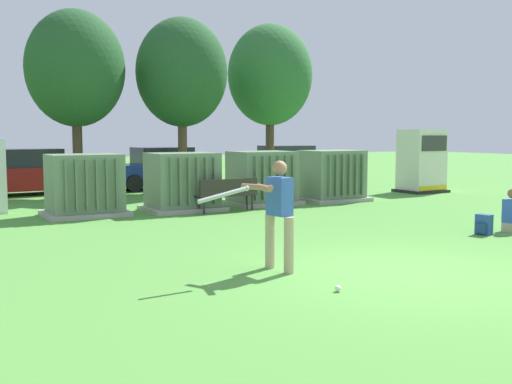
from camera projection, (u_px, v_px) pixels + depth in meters
The scene contains 16 objects.
ground_plane at pixel (401, 273), 9.43m from camera, with size 96.00×96.00×0.00m, color #51933D.
transformer_west at pixel (85, 186), 15.92m from camera, with size 2.10×1.70×1.62m.
transformer_mid_west at pixel (182, 183), 17.01m from camera, with size 2.10×1.70×1.62m.
transformer_mid_east at pixel (262, 179), 18.48m from camera, with size 2.10×1.70×1.62m.
transformer_east at pixel (332, 176), 19.47m from camera, with size 2.10×1.70×1.62m.
generator_enclosure at pixel (421, 161), 22.31m from camera, with size 1.60×1.40×2.30m.
park_bench at pixel (227, 193), 16.72m from camera, with size 1.82×0.51×0.92m.
batter at pixel (277, 210), 9.48m from camera, with size 1.62×0.73×1.74m.
sports_ball at pixel (338, 289), 8.31m from camera, with size 0.09×0.09×0.09m, color white.
backpack at pixel (484, 225), 12.97m from camera, with size 0.31×0.35×0.44m.
tree_center_left at pixel (75, 69), 20.37m from camera, with size 3.29×3.29×6.29m.
tree_center_right at pixel (182, 73), 22.04m from camera, with size 3.31×3.31×6.33m.
tree_right at pixel (270, 75), 24.67m from camera, with size 3.44×3.44×6.57m.
parked_car_leftmost at pixel (26, 173), 21.45m from camera, with size 4.25×2.03×1.62m.
parked_car_left_of_center at pixel (160, 169), 23.75m from camera, with size 4.24×2.00×1.62m.
parked_car_right_of_center at pixel (284, 165), 26.97m from camera, with size 4.22×1.96×1.62m.
Camera 1 is at (-6.52, -6.97, 2.16)m, focal length 42.64 mm.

